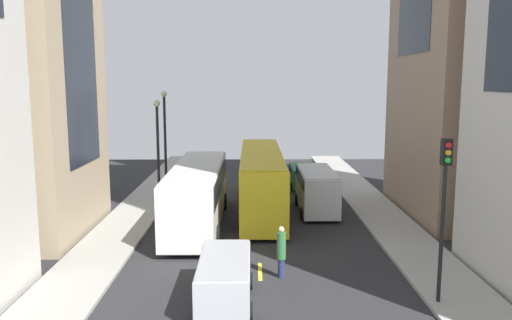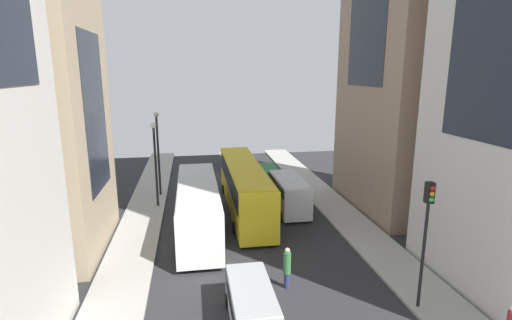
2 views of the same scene
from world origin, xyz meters
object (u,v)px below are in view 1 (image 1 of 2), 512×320
object	(u,v)px
delivery_van_white	(317,187)
car_green_1	(303,175)
city_bus_white	(198,190)
streetcar_yellow	(261,175)
pedestrian_waiting_curb	(281,251)
car_silver_2	(225,276)
traffic_light_near_corner	(444,190)
car_blue_0	(268,159)

from	to	relation	value
delivery_van_white	car_green_1	xyz separation A→B (m)	(-0.12, 7.38, -0.58)
city_bus_white	streetcar_yellow	xyz separation A→B (m)	(3.56, 3.67, 0.12)
streetcar_yellow	pedestrian_waiting_curb	size ratio (longest dim) A/B	6.62
streetcar_yellow	delivery_van_white	xyz separation A→B (m)	(3.33, -0.80, -0.61)
city_bus_white	car_green_1	world-z (taller)	city_bus_white
delivery_van_white	car_silver_2	distance (m)	13.91
streetcar_yellow	city_bus_white	bearing A→B (deg)	-134.17
streetcar_yellow	car_silver_2	world-z (taller)	streetcar_yellow
traffic_light_near_corner	streetcar_yellow	bearing A→B (deg)	113.07
pedestrian_waiting_curb	traffic_light_near_corner	world-z (taller)	traffic_light_near_corner
streetcar_yellow	traffic_light_near_corner	xyz separation A→B (m)	(5.98, -14.05, 2.06)
car_green_1	traffic_light_near_corner	xyz separation A→B (m)	(2.78, -20.63, 3.25)
car_green_1	traffic_light_near_corner	bearing A→B (deg)	-82.33
delivery_van_white	pedestrian_waiting_curb	size ratio (longest dim) A/B	2.67
car_green_1	pedestrian_waiting_curb	bearing A→B (deg)	-98.35
delivery_van_white	car_blue_0	bearing A→B (deg)	98.98
streetcar_yellow	delivery_van_white	size ratio (longest dim) A/B	2.48
car_green_1	car_silver_2	bearing A→B (deg)	-103.21
car_silver_2	car_green_1	bearing A→B (deg)	76.79
car_blue_0	pedestrian_waiting_curb	bearing A→B (deg)	-90.62
streetcar_yellow	pedestrian_waiting_curb	bearing A→B (deg)	-87.10
city_bus_white	car_green_1	xyz separation A→B (m)	(6.77, 10.25, -1.07)
streetcar_yellow	pedestrian_waiting_curb	xyz separation A→B (m)	(0.57, -11.35, -1.01)
delivery_van_white	streetcar_yellow	bearing A→B (deg)	166.46
car_silver_2	traffic_light_near_corner	bearing A→B (deg)	-1.83
streetcar_yellow	car_blue_0	xyz separation A→B (m)	(0.86, 14.81, -1.23)
streetcar_yellow	car_green_1	bearing A→B (deg)	64.02
city_bus_white	traffic_light_near_corner	xyz separation A→B (m)	(9.55, -10.38, 2.17)
car_blue_0	streetcar_yellow	bearing A→B (deg)	-93.32
traffic_light_near_corner	pedestrian_waiting_curb	bearing A→B (deg)	153.45
delivery_van_white	car_green_1	bearing A→B (deg)	90.92
delivery_van_white	car_blue_0	distance (m)	15.82
traffic_light_near_corner	car_blue_0	bearing A→B (deg)	100.07
car_silver_2	traffic_light_near_corner	size ratio (longest dim) A/B	0.75
car_blue_0	pedestrian_waiting_curb	world-z (taller)	pedestrian_waiting_curb
delivery_van_white	car_silver_2	xyz separation A→B (m)	(-4.90, -13.01, -0.50)
pedestrian_waiting_curb	traffic_light_near_corner	distance (m)	6.78
city_bus_white	pedestrian_waiting_curb	distance (m)	8.77
city_bus_white	car_silver_2	size ratio (longest dim) A/B	2.66
car_blue_0	city_bus_white	bearing A→B (deg)	-103.46
streetcar_yellow	car_blue_0	bearing A→B (deg)	86.68
delivery_van_white	traffic_light_near_corner	xyz separation A→B (m)	(2.66, -13.25, 2.67)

